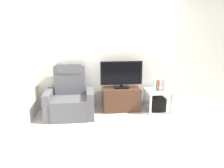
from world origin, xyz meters
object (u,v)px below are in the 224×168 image
object	(u,v)px
side_table	(158,93)
book_middle	(157,86)
television	(121,74)
game_console	(165,85)
recliner_armchair	(70,98)
book_rightmost	(158,85)
subwoofer_box	(157,104)
book_leftmost	(154,86)
tv_stand	(121,99)

from	to	relation	value
side_table	book_middle	xyz separation A→B (m)	(-0.04, -0.02, 0.18)
television	game_console	world-z (taller)	television
television	recliner_armchair	bearing A→B (deg)	-169.27
side_table	book_rightmost	distance (m)	0.19
game_console	subwoofer_box	bearing A→B (deg)	-176.05
book_leftmost	book_rightmost	bearing A→B (deg)	0.00
tv_stand	television	world-z (taller)	television
tv_stand	subwoofer_box	world-z (taller)	tv_stand
television	subwoofer_box	xyz separation A→B (m)	(0.81, -0.13, -0.67)
book_middle	game_console	world-z (taller)	game_console
game_console	side_table	bearing A→B (deg)	-176.05
subwoofer_box	game_console	distance (m)	0.46
television	book_rightmost	xyz separation A→B (m)	(0.79, -0.15, -0.24)
book_leftmost	game_console	world-z (taller)	game_console
game_console	book_leftmost	bearing A→B (deg)	-173.02
side_table	game_console	size ratio (longest dim) A/B	2.29
book_leftmost	book_rightmost	xyz separation A→B (m)	(0.08, 0.00, -0.00)
subwoofer_box	game_console	size ratio (longest dim) A/B	1.28
television	book_rightmost	world-z (taller)	television
recliner_armchair	book_leftmost	bearing A→B (deg)	-7.32
book_leftmost	game_console	bearing A→B (deg)	6.98
tv_stand	game_console	xyz separation A→B (m)	(0.95, -0.10, 0.33)
recliner_armchair	book_middle	distance (m)	1.89
book_leftmost	book_middle	size ratio (longest dim) A/B	1.09
tv_stand	book_rightmost	distance (m)	0.87
subwoofer_box	book_leftmost	bearing A→B (deg)	-168.69
book_middle	game_console	bearing A→B (deg)	9.02
subwoofer_box	book_leftmost	distance (m)	0.44
book_middle	game_console	distance (m)	0.19
television	book_middle	xyz separation A→B (m)	(0.77, -0.15, -0.25)
recliner_armchair	television	bearing A→B (deg)	1.61
game_console	television	bearing A→B (deg)	172.60
television	recliner_armchair	world-z (taller)	television
side_table	tv_stand	bearing A→B (deg)	171.91
subwoofer_box	book_rightmost	world-z (taller)	book_rightmost
side_table	book_rightmost	bearing A→B (deg)	-134.42
book_middle	side_table	bearing A→B (deg)	24.45
subwoofer_box	book_middle	xyz separation A→B (m)	(-0.04, -0.02, 0.42)
subwoofer_box	book_leftmost	size ratio (longest dim) A/B	1.30
tv_stand	book_rightmost	size ratio (longest dim) A/B	3.56
recliner_armchair	book_middle	world-z (taller)	recliner_armchair
subwoofer_box	side_table	bearing A→B (deg)	0.00
television	subwoofer_box	world-z (taller)	television
book_middle	book_rightmost	bearing A→B (deg)	0.00
book_rightmost	recliner_armchair	bearing A→B (deg)	-178.28
recliner_armchair	subwoofer_box	size ratio (longest dim) A/B	3.58
tv_stand	side_table	world-z (taller)	tv_stand
tv_stand	recliner_armchair	size ratio (longest dim) A/B	0.77
television	book_middle	bearing A→B (deg)	-11.37
book_middle	book_rightmost	xyz separation A→B (m)	(0.02, 0.00, 0.01)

